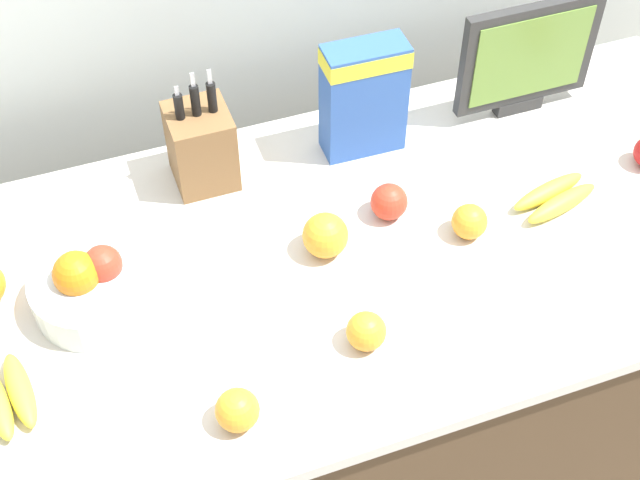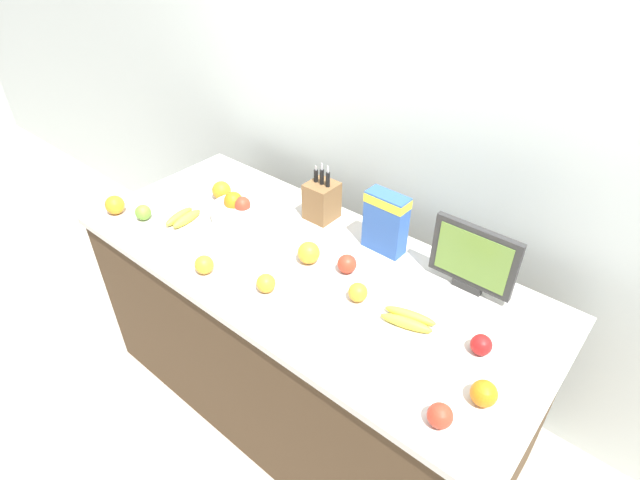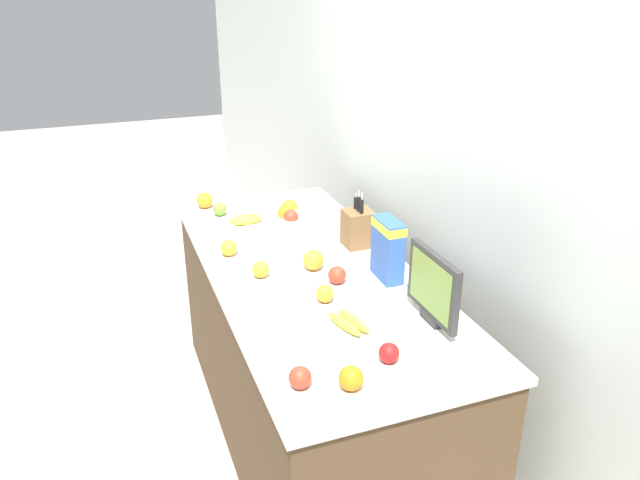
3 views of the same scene
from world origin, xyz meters
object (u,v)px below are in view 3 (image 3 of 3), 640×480
Objects in this scene: apple_rightmost at (300,378)px; orange_mid_right at (229,248)px; banana_bunch_left at (349,322)px; orange_near_bowl at (351,378)px; knife_block at (358,228)px; banana_bunch_right at (246,219)px; apple_middle at (220,209)px; orange_front_right at (325,294)px; cereal_box at (388,247)px; apple_near_bananas at (389,353)px; fruit_bowl at (288,223)px; small_monitor at (433,287)px; orange_mid_left at (290,208)px; apple_front at (337,275)px; orange_front_left at (261,270)px; orange_back_center at (205,200)px; orange_by_cereal at (313,260)px.

apple_rightmost is 0.98× the size of orange_mid_right.
orange_near_bowl reaches higher than banana_bunch_left.
knife_block is 3.71× the size of apple_rightmost.
banana_bunch_left is 1.10× the size of banana_bunch_right.
apple_middle reaches higher than banana_bunch_left.
banana_bunch_right is 0.88m from orange_front_right.
apple_middle is at bearing 172.49° from orange_mid_right.
cereal_box reaches higher than apple_near_bananas.
banana_bunch_left is 2.76× the size of apple_middle.
apple_near_bananas is 1.47m from apple_middle.
small_monitor is at bearing 12.93° from fruit_bowl.
banana_bunch_right is 2.42× the size of apple_rightmost.
small_monitor is at bearing 7.37° from orange_mid_left.
cereal_box is 0.76m from orange_near_bowl.
orange_near_bowl is (1.22, -0.19, -0.01)m from fruit_bowl.
banana_bunch_right is 2.54× the size of apple_near_bananas.
cereal_box is at bearing 82.78° from apple_front.
apple_rightmost is (0.56, -0.56, -0.10)m from cereal_box.
orange_front_left is (0.42, -0.25, -0.01)m from fruit_bowl.
apple_front is 0.88× the size of orange_back_center.
small_monitor is 1.23× the size of cereal_box.
orange_front_left is at bearing -30.76° from fruit_bowl.
banana_bunch_right is 0.32m from orange_back_center.
knife_block is at bearing 143.97° from apple_front.
small_monitor reaches higher than orange_mid_left.
apple_rightmost is at bearing -28.97° from orange_front_right.
orange_mid_right is (-0.10, -0.57, -0.05)m from knife_block.
banana_bunch_right is at bearing -167.14° from orange_by_cereal.
small_monitor is 4.29× the size of orange_mid_right.
banana_bunch_right is 2.46× the size of orange_front_left.
apple_near_bananas is 0.97× the size of orange_front_left.
small_monitor is at bearing 34.32° from orange_mid_right.
fruit_bowl is 1.24m from orange_near_bowl.
apple_near_bananas is at bearing 117.17° from orange_near_bowl.
orange_front_right is at bearing 167.49° from orange_near_bowl.
cereal_box is at bearing 69.06° from orange_front_left.
banana_bunch_left is 2.46× the size of orange_near_bowl.
orange_back_center reaches higher than orange_near_bowl.
cereal_box is 1.19m from orange_back_center.
banana_bunch_right is 0.77m from apple_front.
apple_rightmost is at bearing -0.82° from orange_back_center.
knife_block reaches higher than orange_back_center.
banana_bunch_left is at bearing -14.69° from apple_front.
knife_block is 3.81× the size of orange_front_right.
fruit_bowl is at bearing 178.73° from apple_near_bananas.
apple_front is at bearing -3.77° from orange_mid_left.
orange_by_cereal is 1.26× the size of orange_front_right.
orange_back_center reaches higher than banana_bunch_left.
orange_back_center is (-1.42, -0.53, -0.10)m from small_monitor.
orange_mid_right is at bearing -162.86° from apple_near_bananas.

